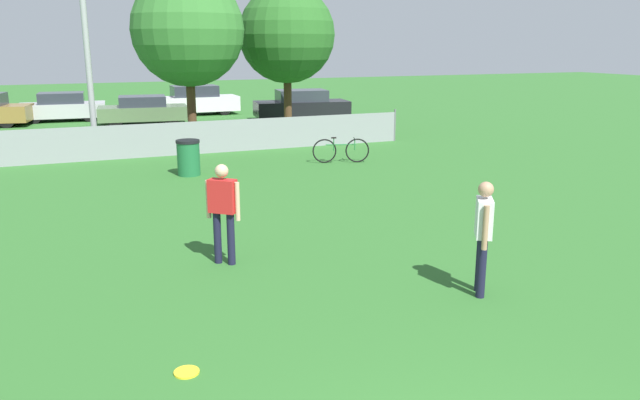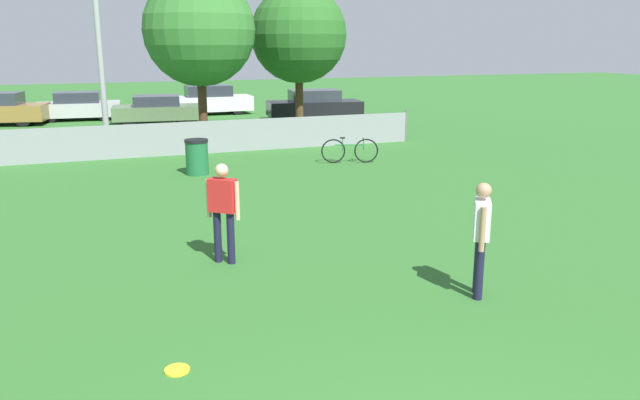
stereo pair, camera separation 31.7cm
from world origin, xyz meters
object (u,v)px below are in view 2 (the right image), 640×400
object	(u,v)px
light_pole	(95,0)
parked_car_silver	(78,106)
trash_bin	(197,157)
parked_car_white	(209,100)
tree_far_right	(299,35)
tree_near_pole	(199,30)
bicycle_sideline	(350,150)
parked_car_dark	(314,105)
parked_car_olive	(157,110)
player_receiver_white	(481,230)
player_defender_red	(223,205)
frisbee_disc	(177,370)

from	to	relation	value
light_pole	parked_car_silver	bearing A→B (deg)	95.14
trash_bin	parked_car_white	xyz separation A→B (m)	(3.31, 15.27, 0.22)
tree_far_right	tree_near_pole	bearing A→B (deg)	-159.37
bicycle_sideline	light_pole	bearing A→B (deg)	161.38
light_pole	parked_car_dark	bearing A→B (deg)	30.74
light_pole	parked_car_olive	size ratio (longest dim) A/B	2.07
light_pole	tree_near_pole	world-z (taller)	light_pole
tree_far_right	player_receiver_white	xyz separation A→B (m)	(-3.07, -17.02, -2.95)
bicycle_sideline	trash_bin	size ratio (longest dim) A/B	1.71
player_defender_red	parked_car_dark	size ratio (longest dim) A/B	0.37
tree_far_right	parked_car_olive	world-z (taller)	tree_far_right
parked_car_olive	parked_car_white	xyz separation A→B (m)	(3.02, 3.00, 0.08)
bicycle_sideline	parked_car_silver	size ratio (longest dim) A/B	0.43
light_pole	trash_bin	bearing A→B (deg)	-66.64
player_defender_red	parked_car_olive	bearing A→B (deg)	127.33
tree_far_right	parked_car_silver	size ratio (longest dim) A/B	1.46
parked_car_silver	parked_car_dark	xyz separation A→B (m)	(10.73, -4.12, 0.05)
parked_car_white	parked_car_dark	size ratio (longest dim) A/B	0.94
light_pole	parked_car_silver	world-z (taller)	light_pole
light_pole	tree_near_pole	distance (m)	3.49
player_receiver_white	parked_car_dark	xyz separation A→B (m)	(5.30, 21.29, -0.31)
parked_car_silver	parked_car_olive	size ratio (longest dim) A/B	0.98
tree_far_right	parked_car_dark	xyz separation A→B (m)	(2.23, 4.27, -3.26)
tree_far_right	player_defender_red	xyz separation A→B (m)	(-6.26, -14.26, -2.95)
light_pole	tree_far_right	xyz separation A→B (m)	(7.60, 1.58, -1.06)
tree_near_pole	trash_bin	bearing A→B (deg)	-102.68
light_pole	bicycle_sideline	distance (m)	9.78
player_defender_red	frisbee_disc	distance (m)	3.78
player_receiver_white	frisbee_disc	distance (m)	4.65
tree_near_pole	trash_bin	xyz separation A→B (m)	(-1.15, -5.10, -3.57)
light_pole	parked_car_white	world-z (taller)	light_pole
tree_near_pole	frisbee_disc	bearing A→B (deg)	-101.70
light_pole	tree_far_right	world-z (taller)	light_pole
light_pole	parked_car_dark	distance (m)	12.23
frisbee_disc	tree_near_pole	bearing A→B (deg)	78.30
tree_far_right	trash_bin	bearing A→B (deg)	-128.80
tree_near_pole	parked_car_white	world-z (taller)	tree_near_pole
tree_near_pole	player_receiver_white	xyz separation A→B (m)	(1.17, -15.42, -3.07)
tree_near_pole	tree_far_right	distance (m)	4.53
tree_near_pole	parked_car_silver	bearing A→B (deg)	113.09
parked_car_white	bicycle_sideline	bearing A→B (deg)	-84.58
tree_far_right	player_defender_red	size ratio (longest dim) A/B	3.43
parked_car_white	parked_car_silver	bearing A→B (deg)	-178.50
parked_car_olive	light_pole	bearing A→B (deg)	-103.40
tree_far_right	trash_bin	xyz separation A→B (m)	(-5.39, -6.70, -3.46)
player_defender_red	parked_car_silver	bearing A→B (deg)	136.34
bicycle_sideline	parked_car_white	distance (m)	15.25
tree_near_pole	frisbee_disc	xyz separation A→B (m)	(-3.33, -16.06, -4.07)
tree_far_right	frisbee_disc	distance (m)	19.61
tree_near_pole	player_defender_red	size ratio (longest dim) A/B	3.52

